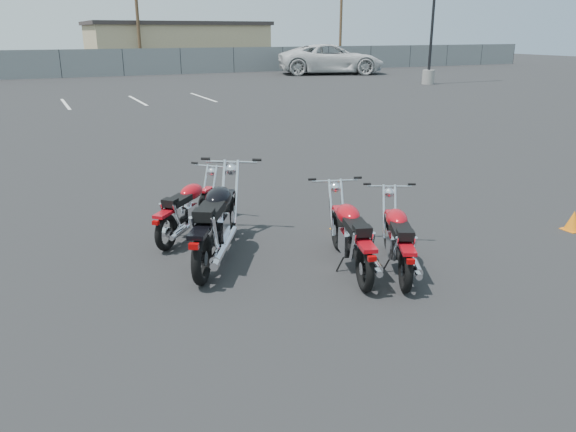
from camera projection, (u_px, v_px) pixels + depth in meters
name	position (u px, v px, depth m)	size (l,w,h in m)	color
ground	(294.00, 283.00, 6.81)	(120.00, 120.00, 0.00)	black
motorcycle_front_red	(188.00, 209.00, 8.28)	(1.53, 1.59, 0.91)	black
motorcycle_second_black	(217.00, 222.00, 7.38)	(1.60, 2.20, 1.14)	black
motorcycle_third_red	(351.00, 236.00, 7.11)	(0.98, 1.96, 0.97)	black
motorcycle_rear_red	(398.00, 239.00, 7.06)	(1.18, 1.80, 0.91)	black
training_cone_near	(342.00, 220.00, 8.57)	(0.27, 0.27, 0.32)	orange
training_cone_far	(573.00, 221.00, 8.58)	(0.26, 0.26, 0.31)	orange
light_pole_east	(432.00, 30.00, 31.62)	(0.80, 0.70, 11.21)	gray
chainlink_fence	(60.00, 64.00, 36.59)	(80.06, 0.06, 1.80)	slate
tan_building_east	(175.00, 44.00, 48.08)	(14.40, 9.40, 3.70)	tan
utility_pole_c	(137.00, 6.00, 41.27)	(1.80, 0.24, 9.00)	#453120
utility_pole_d	(341.00, 10.00, 49.43)	(1.80, 0.24, 9.00)	#453120
parking_line_stripes	(27.00, 106.00, 22.98)	(15.12, 4.00, 0.01)	silver
white_van	(331.00, 50.00, 39.71)	(8.62, 3.45, 3.28)	silver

